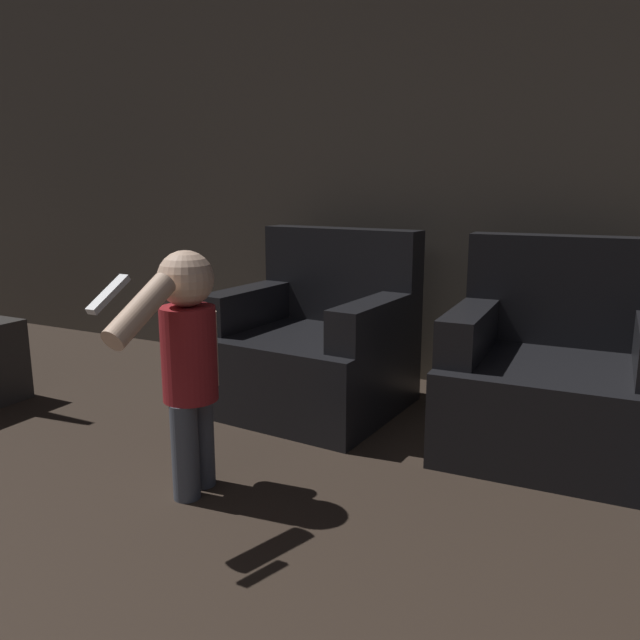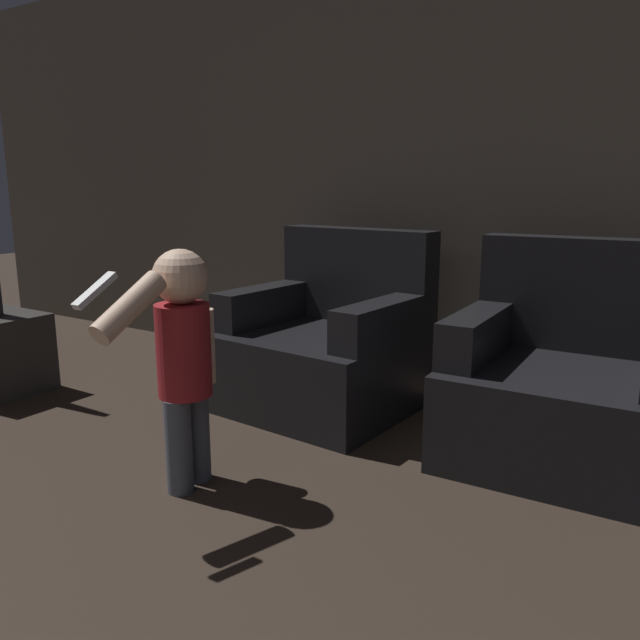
% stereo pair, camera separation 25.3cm
% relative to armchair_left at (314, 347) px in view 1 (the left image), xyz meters
% --- Properties ---
extents(wall_back, '(8.40, 0.05, 2.60)m').
position_rel_armchair_left_xyz_m(wall_back, '(0.34, 0.70, 0.99)').
color(wall_back, '#51493F').
rests_on(wall_back, ground_plane).
extents(armchair_left, '(0.96, 0.90, 0.92)m').
position_rel_armchair_left_xyz_m(armchair_left, '(0.00, 0.00, 0.00)').
color(armchair_left, black).
rests_on(armchair_left, ground_plane).
extents(armchair_right, '(0.93, 0.87, 0.92)m').
position_rel_armchair_left_xyz_m(armchair_right, '(1.20, 0.00, 0.00)').
color(armchair_right, black).
rests_on(armchair_right, ground_plane).
extents(person_toddler, '(0.20, 0.63, 0.92)m').
position_rel_armchair_left_xyz_m(person_toddler, '(0.04, -1.08, 0.23)').
color(person_toddler, '#474C56').
rests_on(person_toddler, ground_plane).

